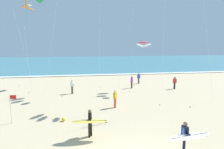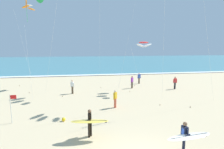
{
  "view_description": "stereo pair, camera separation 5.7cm",
  "coord_description": "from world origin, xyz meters",
  "px_view_note": "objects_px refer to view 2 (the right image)",
  "views": [
    {
      "loc": [
        -2.84,
        -7.18,
        5.43
      ],
      "look_at": [
        -0.56,
        6.72,
        3.21
      ],
      "focal_mm": 29.46,
      "sensor_mm": 36.0,
      "label": 1
    },
    {
      "loc": [
        -2.78,
        -7.19,
        5.43
      ],
      "look_at": [
        -0.56,
        6.72,
        3.21
      ],
      "focal_mm": 29.46,
      "sensor_mm": 36.0,
      "label": 2
    }
  ],
  "objects_px": {
    "beach_ball": "(64,119)",
    "bystander_blue_top": "(139,78)",
    "bystander_purple_top": "(132,82)",
    "kite_diamond_amber_low": "(26,8)",
    "surfer_lead": "(90,121)",
    "bystander_yellow_top": "(115,99)",
    "bystander_white_top": "(72,87)",
    "bystander_red_top": "(175,83)",
    "surfer_trailing": "(187,136)",
    "kite_arc_scarlet_far": "(144,45)",
    "kite_arc_ivory_high": "(29,7)",
    "lifeguard_flag": "(12,106)"
  },
  "relations": [
    {
      "from": "beach_ball",
      "to": "bystander_blue_top",
      "type": "bearing_deg",
      "value": 51.89
    },
    {
      "from": "bystander_purple_top",
      "to": "beach_ball",
      "type": "distance_m",
      "value": 12.16
    },
    {
      "from": "kite_diamond_amber_low",
      "to": "surfer_lead",
      "type": "bearing_deg",
      "value": -57.79
    },
    {
      "from": "bystander_yellow_top",
      "to": "bystander_white_top",
      "type": "relative_size",
      "value": 1.0
    },
    {
      "from": "kite_diamond_amber_low",
      "to": "bystander_purple_top",
      "type": "distance_m",
      "value": 14.29
    },
    {
      "from": "bystander_purple_top",
      "to": "bystander_red_top",
      "type": "relative_size",
      "value": 1.0
    },
    {
      "from": "surfer_trailing",
      "to": "bystander_red_top",
      "type": "bearing_deg",
      "value": 64.22
    },
    {
      "from": "bystander_purple_top",
      "to": "bystander_red_top",
      "type": "distance_m",
      "value": 5.39
    },
    {
      "from": "surfer_trailing",
      "to": "bystander_yellow_top",
      "type": "bearing_deg",
      "value": 106.07
    },
    {
      "from": "bystander_yellow_top",
      "to": "kite_arc_scarlet_far",
      "type": "bearing_deg",
      "value": 51.5
    },
    {
      "from": "kite_arc_scarlet_far",
      "to": "bystander_white_top",
      "type": "relative_size",
      "value": 3.71
    },
    {
      "from": "kite_arc_ivory_high",
      "to": "bystander_white_top",
      "type": "bearing_deg",
      "value": -41.8
    },
    {
      "from": "surfer_trailing",
      "to": "bystander_red_top",
      "type": "height_order",
      "value": "surfer_trailing"
    },
    {
      "from": "kite_arc_ivory_high",
      "to": "beach_ball",
      "type": "height_order",
      "value": "kite_arc_ivory_high"
    },
    {
      "from": "kite_diamond_amber_low",
      "to": "lifeguard_flag",
      "type": "height_order",
      "value": "kite_diamond_amber_low"
    },
    {
      "from": "surfer_lead",
      "to": "bystander_white_top",
      "type": "xyz_separation_m",
      "value": [
        -1.56,
        10.57,
        -0.23
      ]
    },
    {
      "from": "surfer_trailing",
      "to": "bystander_blue_top",
      "type": "height_order",
      "value": "surfer_trailing"
    },
    {
      "from": "surfer_lead",
      "to": "kite_diamond_amber_low",
      "type": "bearing_deg",
      "value": 122.21
    },
    {
      "from": "bystander_red_top",
      "to": "beach_ball",
      "type": "relative_size",
      "value": 5.68
    },
    {
      "from": "kite_arc_scarlet_far",
      "to": "beach_ball",
      "type": "xyz_separation_m",
      "value": [
        -8.53,
        -7.75,
        -5.41
      ]
    },
    {
      "from": "kite_arc_ivory_high",
      "to": "bystander_blue_top",
      "type": "distance_m",
      "value": 17.38
    },
    {
      "from": "surfer_trailing",
      "to": "beach_ball",
      "type": "bearing_deg",
      "value": 140.35
    },
    {
      "from": "bystander_white_top",
      "to": "bystander_red_top",
      "type": "xyz_separation_m",
      "value": [
        12.66,
        0.27,
        0.0
      ]
    },
    {
      "from": "bystander_purple_top",
      "to": "lifeguard_flag",
      "type": "distance_m",
      "value": 14.48
    },
    {
      "from": "kite_arc_scarlet_far",
      "to": "lifeguard_flag",
      "type": "bearing_deg",
      "value": -148.03
    },
    {
      "from": "surfer_lead",
      "to": "bystander_blue_top",
      "type": "distance_m",
      "value": 16.65
    },
    {
      "from": "kite_arc_scarlet_far",
      "to": "kite_diamond_amber_low",
      "type": "height_order",
      "value": "kite_diamond_amber_low"
    },
    {
      "from": "bystander_purple_top",
      "to": "kite_diamond_amber_low",
      "type": "bearing_deg",
      "value": -162.08
    },
    {
      "from": "bystander_white_top",
      "to": "bystander_red_top",
      "type": "bearing_deg",
      "value": 1.22
    },
    {
      "from": "kite_arc_ivory_high",
      "to": "surfer_trailing",
      "type": "bearing_deg",
      "value": -57.2
    },
    {
      "from": "kite_diamond_amber_low",
      "to": "bystander_white_top",
      "type": "relative_size",
      "value": 6.18
    },
    {
      "from": "bystander_white_top",
      "to": "lifeguard_flag",
      "type": "distance_m",
      "value": 8.47
    },
    {
      "from": "bystander_purple_top",
      "to": "beach_ball",
      "type": "bearing_deg",
      "value": -129.24
    },
    {
      "from": "bystander_yellow_top",
      "to": "beach_ball",
      "type": "bearing_deg",
      "value": -151.08
    },
    {
      "from": "bystander_purple_top",
      "to": "bystander_white_top",
      "type": "relative_size",
      "value": 1.0
    },
    {
      "from": "kite_arc_ivory_high",
      "to": "bystander_white_top",
      "type": "xyz_separation_m",
      "value": [
        5.39,
        -4.82,
        -9.42
      ]
    },
    {
      "from": "kite_arc_ivory_high",
      "to": "beach_ball",
      "type": "relative_size",
      "value": 37.71
    },
    {
      "from": "bystander_purple_top",
      "to": "kite_arc_ivory_high",
      "type": "bearing_deg",
      "value": 165.85
    },
    {
      "from": "kite_diamond_amber_low",
      "to": "surfer_trailing",
      "type": "bearing_deg",
      "value": -47.97
    },
    {
      "from": "surfer_trailing",
      "to": "bystander_white_top",
      "type": "bearing_deg",
      "value": 115.2
    },
    {
      "from": "surfer_trailing",
      "to": "surfer_lead",
      "type": "bearing_deg",
      "value": 150.99
    },
    {
      "from": "bystander_red_top",
      "to": "kite_arc_scarlet_far",
      "type": "bearing_deg",
      "value": -175.69
    },
    {
      "from": "bystander_white_top",
      "to": "bystander_blue_top",
      "type": "xyz_separation_m",
      "value": [
        9.2,
        4.22,
        0.0
      ]
    },
    {
      "from": "lifeguard_flag",
      "to": "beach_ball",
      "type": "distance_m",
      "value": 3.7
    },
    {
      "from": "bystander_yellow_top",
      "to": "beach_ball",
      "type": "relative_size",
      "value": 5.68
    },
    {
      "from": "bystander_white_top",
      "to": "beach_ball",
      "type": "xyz_separation_m",
      "value": [
        -0.24,
        -7.81,
        -0.67
      ]
    },
    {
      "from": "kite_arc_ivory_high",
      "to": "bystander_blue_top",
      "type": "relative_size",
      "value": 6.64
    },
    {
      "from": "bystander_yellow_top",
      "to": "bystander_red_top",
      "type": "height_order",
      "value": "same"
    },
    {
      "from": "kite_arc_ivory_high",
      "to": "kite_diamond_amber_low",
      "type": "relative_size",
      "value": 1.07
    },
    {
      "from": "bystander_white_top",
      "to": "beach_ball",
      "type": "relative_size",
      "value": 5.68
    }
  ]
}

